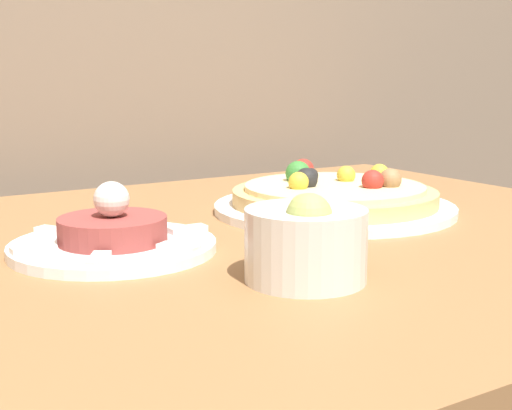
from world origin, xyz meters
TOP-DOWN VIEW (x-y plane):
  - dining_table at (0.00, 0.39)m, footprint 1.13×0.78m
  - pizza_plate at (0.23, 0.45)m, footprint 0.30×0.30m
  - tartare_plate at (-0.08, 0.40)m, footprint 0.20×0.20m
  - small_bowl at (0.02, 0.23)m, footprint 0.10×0.10m

SIDE VIEW (x-z plane):
  - dining_table at x=0.00m, z-range 0.27..1.04m
  - tartare_plate at x=-0.08m, z-range 0.75..0.82m
  - pizza_plate at x=0.23m, z-range 0.76..0.82m
  - small_bowl at x=0.02m, z-range 0.77..0.85m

